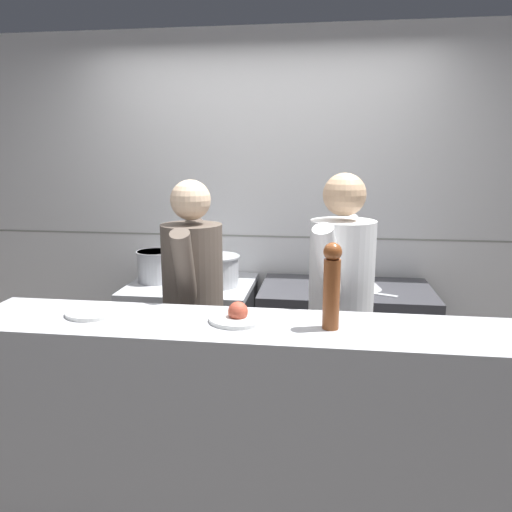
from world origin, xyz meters
The scene contains 14 objects.
ground_plane centered at (0.00, 0.00, 0.00)m, with size 14.00×14.00×0.00m, color #4C4742.
wall_back_tiled centered at (0.00, 1.47, 1.30)m, with size 8.00×0.06×2.60m.
oven_range centered at (-0.45, 1.07, 0.44)m, with size 0.84×0.71×0.87m.
prep_counter centered at (0.60, 1.07, 0.44)m, with size 1.12×0.65×0.88m.
pass_counter centered at (0.15, -0.18, 0.52)m, with size 2.47×0.45×1.05m.
stock_pot centered at (-0.70, 1.08, 0.99)m, with size 0.26×0.26×0.22m.
sauce_pot centered at (-0.26, 1.04, 0.98)m, with size 0.31×0.31×0.20m.
mixing_bowl_steel centered at (0.72, 1.06, 0.93)m, with size 0.22×0.22×0.10m.
chefs_knife centered at (0.69, 0.97, 0.89)m, with size 0.36×0.17×0.02m.
plated_dish_main centered at (-0.56, -0.14, 1.06)m, with size 0.25×0.25×0.02m.
plated_dish_appetiser centered at (0.09, -0.15, 1.07)m, with size 0.25×0.25×0.09m.
pepper_mill centered at (0.48, -0.19, 1.24)m, with size 0.07×0.07×0.36m.
chef_head_cook centered at (-0.26, 0.40, 0.90)m, with size 0.36×0.71×1.62m.
chef_sous centered at (0.54, 0.41, 0.92)m, with size 0.43×0.71×1.65m.
Camera 1 is at (0.44, -2.14, 1.75)m, focal length 35.00 mm.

